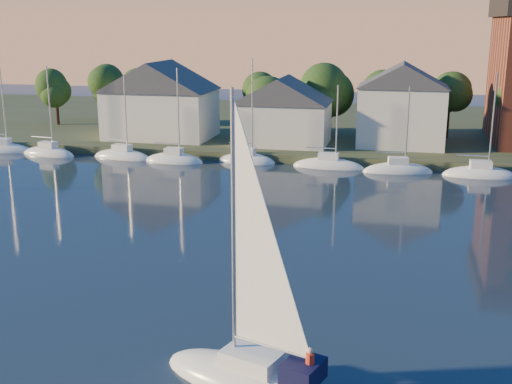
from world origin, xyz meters
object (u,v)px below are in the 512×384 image
(clubhouse_west, at_px, (160,99))
(clubhouse_east, at_px, (402,104))
(hero_sailboat, at_px, (254,375))
(clubhouse_centre, at_px, (283,110))

(clubhouse_west, bearing_deg, clubhouse_east, 1.91)
(clubhouse_west, xyz_separation_m, hero_sailboat, (24.39, -53.05, -5.35))
(clubhouse_east, height_order, hero_sailboat, hero_sailboat)
(clubhouse_centre, relative_size, clubhouse_east, 1.10)
(clubhouse_west, distance_m, clubhouse_east, 30.02)
(clubhouse_west, height_order, clubhouse_centre, clubhouse_west)
(clubhouse_west, relative_size, hero_sailboat, 0.98)
(clubhouse_centre, height_order, hero_sailboat, hero_sailboat)
(hero_sailboat, bearing_deg, clubhouse_west, -46.01)
(hero_sailboat, bearing_deg, clubhouse_centre, -61.55)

